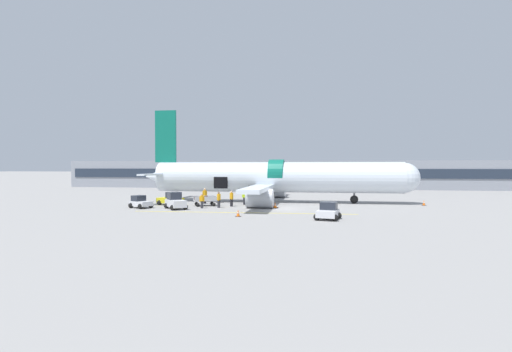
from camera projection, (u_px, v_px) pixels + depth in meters
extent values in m
plane|color=gray|center=(281.00, 209.00, 41.71)|extent=(500.00, 500.00, 0.00)
cube|color=yellow|center=(243.00, 213.00, 38.10)|extent=(21.49, 1.03, 0.01)
cube|color=gray|center=(301.00, 174.00, 83.18)|extent=(96.43, 13.01, 5.51)
cube|color=#232D3D|center=(299.00, 173.00, 76.69)|extent=(94.50, 0.16, 1.76)
cylinder|color=silver|center=(277.00, 177.00, 48.97)|extent=(30.04, 3.69, 3.69)
sphere|color=silver|center=(404.00, 178.00, 46.54)|extent=(3.51, 3.51, 3.51)
cone|color=silver|center=(161.00, 177.00, 51.39)|extent=(4.25, 3.40, 3.40)
cylinder|color=#0F6B56|center=(277.00, 174.00, 48.92)|extent=(1.80, 3.70, 3.70)
cube|color=#0F6B56|center=(166.00, 136.00, 51.15)|extent=(2.77, 0.28, 6.64)
cube|color=silver|center=(154.00, 174.00, 47.82)|extent=(0.93, 7.03, 0.20)
cube|color=silver|center=(175.00, 173.00, 54.76)|extent=(0.93, 7.03, 0.20)
cube|color=silver|center=(258.00, 188.00, 42.45)|extent=(2.20, 12.56, 0.40)
cube|color=silver|center=(273.00, 183.00, 55.93)|extent=(2.20, 12.56, 0.40)
cylinder|color=#B2B7BF|center=(260.00, 198.00, 42.16)|extent=(2.84, 2.03, 2.03)
cylinder|color=#B2B7BF|center=(275.00, 190.00, 56.20)|extent=(2.84, 2.03, 2.03)
cube|color=black|center=(221.00, 183.00, 48.25)|extent=(1.70, 0.12, 1.40)
cylinder|color=#56565B|center=(354.00, 192.00, 47.51)|extent=(0.22, 0.22, 1.68)
sphere|color=black|center=(354.00, 199.00, 47.53)|extent=(0.96, 0.96, 0.96)
cylinder|color=#56565B|center=(249.00, 193.00, 46.98)|extent=(0.22, 0.22, 1.68)
sphere|color=black|center=(249.00, 200.00, 47.01)|extent=(0.96, 0.96, 0.96)
cylinder|color=#56565B|center=(256.00, 190.00, 52.01)|extent=(0.22, 0.22, 1.68)
sphere|color=black|center=(256.00, 196.00, 52.03)|extent=(0.96, 0.96, 0.96)
cube|color=silver|center=(141.00, 203.00, 42.34)|extent=(2.67, 2.29, 0.49)
cube|color=#232833|center=(138.00, 198.00, 42.55)|extent=(1.45, 1.55, 0.60)
cube|color=black|center=(134.00, 204.00, 43.02)|extent=(0.68, 1.21, 0.25)
sphere|color=black|center=(141.00, 204.00, 43.34)|extent=(0.56, 0.56, 0.56)
sphere|color=black|center=(131.00, 205.00, 42.23)|extent=(0.56, 0.56, 0.56)
sphere|color=black|center=(151.00, 205.00, 42.45)|extent=(0.56, 0.56, 0.56)
sphere|color=black|center=(140.00, 206.00, 41.34)|extent=(0.56, 0.56, 0.56)
cube|color=silver|center=(328.00, 213.00, 33.18)|extent=(2.02, 2.64, 0.56)
cube|color=#232833|center=(329.00, 206.00, 33.55)|extent=(1.53, 1.32, 0.65)
cube|color=black|center=(330.00, 213.00, 34.34)|extent=(1.41, 0.41, 0.28)
sphere|color=black|center=(338.00, 216.00, 33.67)|extent=(0.56, 0.56, 0.56)
sphere|color=black|center=(321.00, 215.00, 34.21)|extent=(0.56, 0.56, 0.56)
sphere|color=black|center=(335.00, 218.00, 32.17)|extent=(0.56, 0.56, 0.56)
sphere|color=black|center=(317.00, 217.00, 32.71)|extent=(0.56, 0.56, 0.56)
cube|color=silver|center=(176.00, 203.00, 41.37)|extent=(3.05, 3.33, 0.72)
cube|color=#232833|center=(174.00, 196.00, 41.83)|extent=(1.81, 1.84, 0.78)
cube|color=black|center=(171.00, 203.00, 42.79)|extent=(1.06, 0.88, 0.36)
sphere|color=black|center=(179.00, 205.00, 42.64)|extent=(0.56, 0.56, 0.56)
sphere|color=black|center=(167.00, 206.00, 41.99)|extent=(0.56, 0.56, 0.56)
sphere|color=black|center=(185.00, 207.00, 40.77)|extent=(0.56, 0.56, 0.56)
sphere|color=black|center=(173.00, 208.00, 40.13)|extent=(0.56, 0.56, 0.56)
cube|color=yellow|center=(170.00, 200.00, 45.60)|extent=(3.29, 2.50, 0.59)
cube|color=#232833|center=(174.00, 195.00, 45.32)|extent=(1.71, 1.69, 0.67)
cube|color=black|center=(180.00, 202.00, 44.83)|extent=(0.62, 1.32, 0.29)
sphere|color=black|center=(172.00, 203.00, 44.48)|extent=(0.56, 0.56, 0.56)
sphere|color=black|center=(181.00, 202.00, 45.72)|extent=(0.56, 0.56, 0.56)
sphere|color=black|center=(159.00, 203.00, 45.50)|extent=(0.56, 0.56, 0.56)
sphere|color=black|center=(168.00, 202.00, 46.74)|extent=(0.56, 0.56, 0.56)
cube|color=#B7BABF|center=(205.00, 200.00, 44.60)|extent=(2.92, 2.42, 0.05)
cube|color=#B7BABF|center=(216.00, 198.00, 44.91)|extent=(0.68, 1.40, 0.47)
cube|color=#B7BABF|center=(206.00, 199.00, 43.89)|extent=(2.27, 1.07, 0.47)
cube|color=#B7BABF|center=(204.00, 198.00, 45.30)|extent=(2.27, 1.07, 0.47)
cube|color=#333338|center=(220.00, 202.00, 45.05)|extent=(0.85, 0.44, 0.06)
sphere|color=black|center=(214.00, 205.00, 44.11)|extent=(0.40, 0.40, 0.40)
sphere|color=black|center=(212.00, 203.00, 45.57)|extent=(0.40, 0.40, 0.40)
sphere|color=black|center=(198.00, 205.00, 43.65)|extent=(0.40, 0.40, 0.40)
sphere|color=black|center=(196.00, 204.00, 45.11)|extent=(0.40, 0.40, 0.40)
cube|color=#4C1E1E|center=(206.00, 198.00, 44.48)|extent=(0.42, 0.26, 0.51)
cube|color=#4C1E1E|center=(196.00, 199.00, 44.65)|extent=(0.49, 0.46, 0.35)
cube|color=#14472D|center=(212.00, 199.00, 44.56)|extent=(0.48, 0.42, 0.37)
cylinder|color=black|center=(205.00, 200.00, 47.33)|extent=(0.46, 0.46, 0.89)
cylinder|color=orange|center=(205.00, 193.00, 47.31)|extent=(0.59, 0.59, 0.70)
sphere|color=beige|center=(205.00, 189.00, 47.30)|extent=(0.25, 0.25, 0.25)
cylinder|color=orange|center=(207.00, 194.00, 47.47)|extent=(0.19, 0.19, 0.65)
cylinder|color=orange|center=(203.00, 194.00, 47.15)|extent=(0.19, 0.19, 0.65)
cylinder|color=black|center=(231.00, 203.00, 43.99)|extent=(0.39, 0.39, 0.84)
cylinder|color=orange|center=(231.00, 196.00, 43.97)|extent=(0.50, 0.50, 0.66)
sphere|color=beige|center=(231.00, 192.00, 43.96)|extent=(0.23, 0.23, 0.23)
cylinder|color=orange|center=(231.00, 196.00, 44.20)|extent=(0.16, 0.16, 0.61)
cylinder|color=orange|center=(232.00, 197.00, 43.74)|extent=(0.16, 0.16, 0.61)
cylinder|color=#2D2D33|center=(202.00, 205.00, 42.11)|extent=(0.35, 0.35, 0.76)
cylinder|color=orange|center=(202.00, 198.00, 42.10)|extent=(0.45, 0.45, 0.60)
sphere|color=tan|center=(202.00, 194.00, 42.09)|extent=(0.21, 0.21, 0.21)
cylinder|color=orange|center=(200.00, 199.00, 42.06)|extent=(0.14, 0.14, 0.55)
cylinder|color=orange|center=(204.00, 199.00, 42.13)|extent=(0.14, 0.14, 0.55)
cylinder|color=black|center=(245.00, 201.00, 45.93)|extent=(0.38, 0.38, 0.84)
cylinder|color=#B7E019|center=(245.00, 195.00, 45.91)|extent=(0.49, 0.49, 0.66)
sphere|color=#9E7556|center=(245.00, 191.00, 45.90)|extent=(0.23, 0.23, 0.23)
cylinder|color=#B7E019|center=(243.00, 195.00, 46.02)|extent=(0.16, 0.16, 0.61)
cylinder|color=#B7E019|center=(246.00, 195.00, 45.81)|extent=(0.16, 0.16, 0.61)
cylinder|color=#2D2D33|center=(219.00, 204.00, 42.61)|extent=(0.31, 0.31, 0.82)
cylinder|color=orange|center=(219.00, 197.00, 42.59)|extent=(0.40, 0.40, 0.65)
sphere|color=brown|center=(219.00, 193.00, 42.58)|extent=(0.23, 0.23, 0.23)
cylinder|color=orange|center=(219.00, 198.00, 42.82)|extent=(0.13, 0.13, 0.60)
cylinder|color=orange|center=(218.00, 198.00, 42.36)|extent=(0.13, 0.13, 0.60)
cube|color=#14472D|center=(184.00, 204.00, 43.99)|extent=(0.51, 0.34, 0.46)
cube|color=black|center=(184.00, 202.00, 43.98)|extent=(0.30, 0.11, 0.12)
cube|color=black|center=(424.00, 205.00, 44.98)|extent=(0.44, 0.44, 0.03)
cone|color=orange|center=(424.00, 203.00, 44.97)|extent=(0.32, 0.32, 0.61)
cylinder|color=white|center=(424.00, 203.00, 44.97)|extent=(0.19, 0.19, 0.07)
cube|color=black|center=(238.00, 216.00, 35.21)|extent=(0.46, 0.46, 0.03)
cone|color=orange|center=(238.00, 213.00, 35.20)|extent=(0.34, 0.34, 0.61)
cylinder|color=white|center=(238.00, 213.00, 35.20)|extent=(0.20, 0.20, 0.07)
cube|color=black|center=(275.00, 208.00, 42.37)|extent=(0.57, 0.57, 0.03)
cone|color=orange|center=(275.00, 205.00, 42.36)|extent=(0.42, 0.42, 0.59)
cylinder|color=white|center=(275.00, 205.00, 42.36)|extent=(0.25, 0.25, 0.07)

